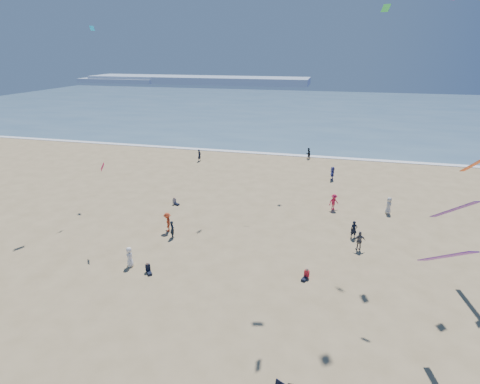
# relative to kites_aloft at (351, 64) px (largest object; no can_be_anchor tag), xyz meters

# --- Properties ---
(ocean) EXTENTS (220.00, 100.00, 0.06)m
(ocean) POSITION_rel_kites_aloft_xyz_m (-7.95, 82.18, -14.79)
(ocean) COLOR #476B84
(ocean) RESTS_ON ground
(surf_line) EXTENTS (220.00, 1.20, 0.08)m
(surf_line) POSITION_rel_kites_aloft_xyz_m (-7.95, 32.18, -14.78)
(surf_line) COLOR white
(surf_line) RESTS_ON ground
(headland_far) EXTENTS (110.00, 20.00, 3.20)m
(headland_far) POSITION_rel_kites_aloft_xyz_m (-67.95, 157.18, -13.22)
(headland_far) COLOR #7A8EA8
(headland_far) RESTS_ON ground
(headland_near) EXTENTS (40.00, 14.00, 2.00)m
(headland_near) POSITION_rel_kites_aloft_xyz_m (-107.95, 152.18, -13.82)
(headland_near) COLOR #7A8EA8
(headland_near) RESTS_ON ground
(standing_flyers) EXTENTS (25.78, 52.09, 1.82)m
(standing_flyers) POSITION_rel_kites_aloft_xyz_m (-5.02, 5.33, -13.96)
(standing_flyers) COLOR white
(standing_flyers) RESTS_ON ground
(seated_group) EXTENTS (18.97, 29.93, 0.84)m
(seated_group) POSITION_rel_kites_aloft_xyz_m (-6.04, -6.95, -14.40)
(seated_group) COLOR silver
(seated_group) RESTS_ON ground
(kites_aloft) EXTENTS (47.98, 39.61, 28.85)m
(kites_aloft) POSITION_rel_kites_aloft_xyz_m (0.00, 0.00, 0.00)
(kites_aloft) COLOR white
(kites_aloft) RESTS_ON ground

